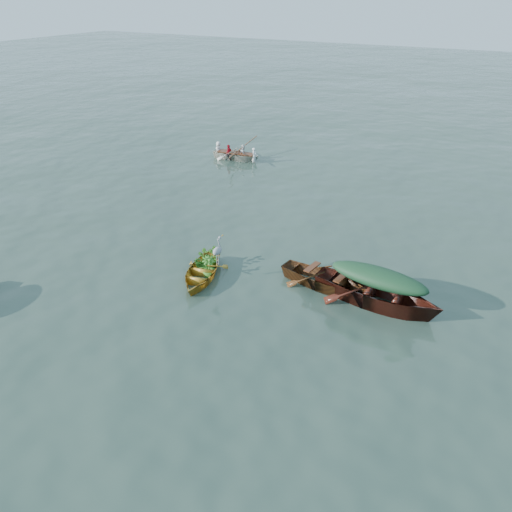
{
  "coord_description": "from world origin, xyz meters",
  "views": [
    {
      "loc": [
        7.41,
        -10.18,
        8.1
      ],
      "look_at": [
        0.77,
        2.04,
        0.5
      ],
      "focal_mm": 35.0,
      "sensor_mm": 36.0,
      "label": 1
    }
  ],
  "objects": [
    {
      "name": "heron",
      "position": [
        0.05,
        0.93,
        0.87
      ],
      "size": [
        0.38,
        0.46,
        0.92
      ],
      "primitive_type": null,
      "rotation": [
        0.0,
        0.0,
        0.28
      ],
      "color": "#9FA2A7",
      "rests_on": "yellow_dinghy"
    },
    {
      "name": "rowers",
      "position": [
        -5.61,
        11.6,
        0.79
      ],
      "size": [
        2.59,
        1.19,
        0.76
      ],
      "primitive_type": "imported",
      "rotation": [
        0.0,
        0.0,
        1.66
      ],
      "color": "white",
      "rests_on": "rowed_boat"
    },
    {
      "name": "oars",
      "position": [
        -5.61,
        11.6,
        0.44
      ],
      "size": [
        0.83,
        2.64,
        0.06
      ],
      "primitive_type": null,
      "rotation": [
        0.0,
        0.0,
        1.66
      ],
      "color": "brown",
      "rests_on": "rowed_boat"
    },
    {
      "name": "rowed_boat",
      "position": [
        -5.61,
        11.6,
        0.0
      ],
      "size": [
        3.67,
        1.39,
        0.82
      ],
      "primitive_type": "imported",
      "rotation": [
        0.0,
        0.0,
        1.66
      ],
      "color": "beige",
      "rests_on": "ground"
    },
    {
      "name": "yellow_dinghy",
      "position": [
        -0.47,
        0.73,
        0.0
      ],
      "size": [
        2.14,
        3.33,
        0.83
      ],
      "primitive_type": "imported",
      "rotation": [
        0.0,
        0.0,
        0.28
      ],
      "color": "#B57323",
      "rests_on": "ground"
    },
    {
      "name": "green_tarp_cover",
      "position": [
        4.74,
        1.91,
        0.89
      ],
      "size": [
        2.9,
        1.14,
        0.52
      ],
      "primitive_type": "ellipsoid",
      "rotation": [
        0.0,
        0.0,
        1.48
      ],
      "color": "#193E21",
      "rests_on": "green_tarp_boat"
    },
    {
      "name": "open_wooden_boat",
      "position": [
        3.16,
        2.06,
        0.0
      ],
      "size": [
        4.25,
        1.84,
        0.94
      ],
      "primitive_type": "imported",
      "rotation": [
        0.0,
        0.0,
        1.43
      ],
      "color": "brown",
      "rests_on": "ground"
    },
    {
      "name": "ground",
      "position": [
        0.0,
        0.0,
        0.0
      ],
      "size": [
        140.0,
        140.0,
        0.0
      ],
      "primitive_type": "plane",
      "color": "#354A3D",
      "rests_on": "ground"
    },
    {
      "name": "thwart_benches",
      "position": [
        3.16,
        2.06,
        0.49
      ],
      "size": [
        2.14,
        1.05,
        0.04
      ],
      "primitive_type": null,
      "rotation": [
        0.0,
        0.0,
        1.43
      ],
      "color": "#4E2412",
      "rests_on": "open_wooden_boat"
    },
    {
      "name": "dinghy_weeds",
      "position": [
        -0.6,
        1.26,
        0.71
      ],
      "size": [
        0.92,
        1.06,
        0.6
      ],
      "primitive_type": "imported",
      "rotation": [
        0.0,
        0.0,
        0.28
      ],
      "color": "#30691B",
      "rests_on": "yellow_dinghy"
    },
    {
      "name": "green_tarp_boat",
      "position": [
        4.74,
        1.91,
        0.0
      ],
      "size": [
        5.27,
        2.07,
        1.25
      ],
      "primitive_type": "imported",
      "rotation": [
        0.0,
        0.0,
        1.48
      ],
      "color": "#421B0F",
      "rests_on": "ground"
    }
  ]
}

